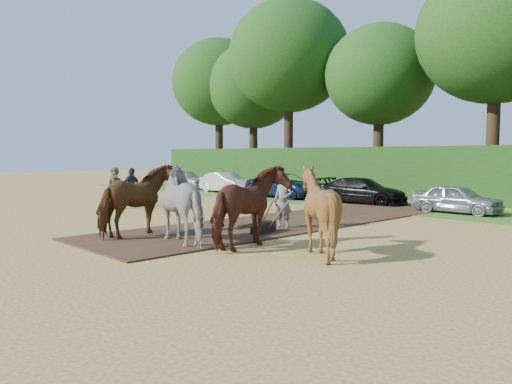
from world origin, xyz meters
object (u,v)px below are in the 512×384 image
(spectator_far, at_px, (132,187))
(plough_team, at_px, (222,205))
(parked_cars, at_px, (409,194))
(spectator_near, at_px, (116,188))

(spectator_far, height_order, plough_team, plough_team)
(parked_cars, bearing_deg, spectator_near, -132.09)
(spectator_far, relative_size, plough_team, 0.25)
(spectator_far, bearing_deg, parked_cars, -60.61)
(parked_cars, bearing_deg, plough_team, -84.45)
(spectator_near, bearing_deg, plough_team, -68.19)
(spectator_near, distance_m, spectator_far, 1.63)
(spectator_near, relative_size, plough_team, 0.26)
(spectator_near, xyz_separation_m, plough_team, (10.40, -2.23, 0.15))
(spectator_near, bearing_deg, spectator_far, 69.12)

